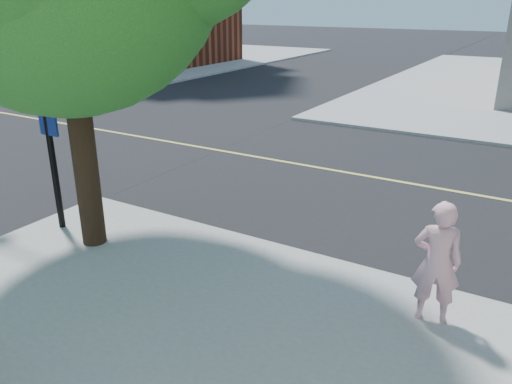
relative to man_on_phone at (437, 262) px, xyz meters
The scene contains 5 objects.
ground 6.23m from the man_on_phone, behind, with size 140.00×140.00×0.00m, color black.
road_ew 8.20m from the man_on_phone, 138.41° to the left, with size 140.00×9.00×0.01m, color black.
sidewalk_nw 36.73m from the man_on_phone, 142.40° to the left, with size 26.00×25.00×0.12m, color #9C9C9C.
man_on_phone is the anchor object (origin of this frame).
car_a 21.64m from the man_on_phone, 157.31° to the left, with size 2.47×5.36×1.49m, color white.
Camera 1 is at (7.02, -6.91, 4.04)m, focal length 35.65 mm.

